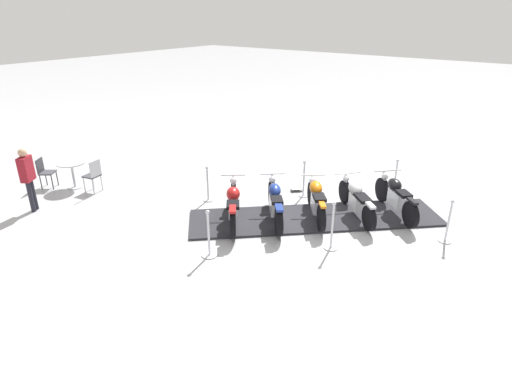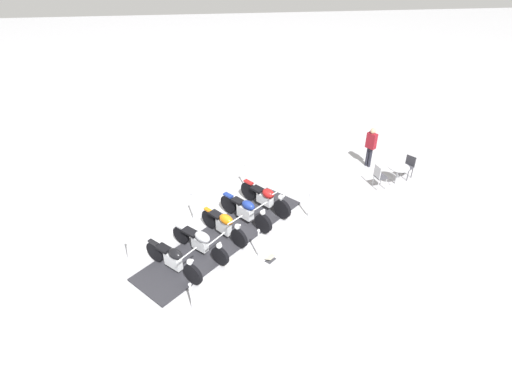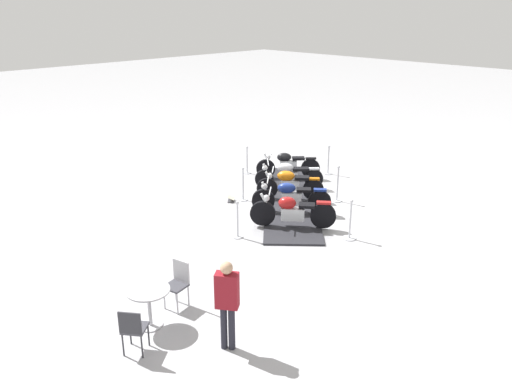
{
  "view_description": "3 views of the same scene",
  "coord_description": "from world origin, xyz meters",
  "px_view_note": "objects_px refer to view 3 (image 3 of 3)",
  "views": [
    {
      "loc": [
        -8.69,
        -4.63,
        4.97
      ],
      "look_at": [
        -1.13,
        1.05,
        0.87
      ],
      "focal_mm": 29.8,
      "sensor_mm": 36.0,
      "label": 1
    },
    {
      "loc": [
        10.43,
        -0.13,
        8.58
      ],
      "look_at": [
        -0.85,
        1.14,
        1.14
      ],
      "focal_mm": 28.76,
      "sensor_mm": 36.0,
      "label": 2
    },
    {
      "loc": [
        -9.78,
        11.26,
        5.76
      ],
      "look_at": [
        -0.63,
        2.12,
        1.0
      ],
      "focal_mm": 35.89,
      "sensor_mm": 36.0,
      "label": 3
    }
  ],
  "objects_px": {
    "motorcycle_copper": "(289,184)",
    "cafe_chair_near_table": "(178,281)",
    "stanchion_right_front": "(247,164)",
    "cafe_chair_across_table": "(133,328)",
    "motorcycle_chrome": "(288,174)",
    "stanchion_right_mid": "(243,188)",
    "info_placard": "(231,200)",
    "motorcycle_navy": "(290,197)",
    "stanchion_right_rear": "(238,224)",
    "stanchion_left_front": "(328,164)",
    "stanchion_left_mid": "(337,189)",
    "cafe_table": "(149,299)",
    "stanchion_left_rear": "(350,227)",
    "bystander_person": "(227,298)",
    "motorcycle_maroon": "(292,211)",
    "motorcycle_black": "(287,165)"
  },
  "relations": [
    {
      "from": "motorcycle_navy",
      "to": "stanchion_right_front",
      "type": "distance_m",
      "value": 4.03
    },
    {
      "from": "motorcycle_navy",
      "to": "stanchion_right_mid",
      "type": "height_order",
      "value": "stanchion_right_mid"
    },
    {
      "from": "motorcycle_chrome",
      "to": "cafe_chair_near_table",
      "type": "distance_m",
      "value": 7.44
    },
    {
      "from": "motorcycle_copper",
      "to": "cafe_chair_across_table",
      "type": "relative_size",
      "value": 1.84
    },
    {
      "from": "motorcycle_chrome",
      "to": "stanchion_left_mid",
      "type": "distance_m",
      "value": 1.83
    },
    {
      "from": "cafe_chair_near_table",
      "to": "stanchion_left_rear",
      "type": "bearing_deg",
      "value": 161.17
    },
    {
      "from": "motorcycle_navy",
      "to": "stanchion_right_front",
      "type": "relative_size",
      "value": 1.83
    },
    {
      "from": "stanchion_right_front",
      "to": "cafe_chair_across_table",
      "type": "distance_m",
      "value": 10.35
    },
    {
      "from": "stanchion_left_rear",
      "to": "cafe_chair_across_table",
      "type": "relative_size",
      "value": 1.21
    },
    {
      "from": "stanchion_left_front",
      "to": "stanchion_right_front",
      "type": "relative_size",
      "value": 1.05
    },
    {
      "from": "stanchion_left_front",
      "to": "cafe_chair_across_table",
      "type": "xyz_separation_m",
      "value": [
        -3.82,
        10.47,
        0.17
      ]
    },
    {
      "from": "stanchion_right_front",
      "to": "cafe_chair_across_table",
      "type": "relative_size",
      "value": 1.11
    },
    {
      "from": "stanchion_right_front",
      "to": "motorcycle_maroon",
      "type": "bearing_deg",
      "value": 149.88
    },
    {
      "from": "stanchion_right_mid",
      "to": "info_placard",
      "type": "bearing_deg",
      "value": 62.0
    },
    {
      "from": "motorcycle_chrome",
      "to": "cafe_chair_near_table",
      "type": "relative_size",
      "value": 1.76
    },
    {
      "from": "stanchion_left_mid",
      "to": "cafe_table",
      "type": "distance_m",
      "value": 7.98
    },
    {
      "from": "stanchion_right_front",
      "to": "cafe_chair_near_table",
      "type": "bearing_deg",
      "value": 126.96
    },
    {
      "from": "stanchion_right_rear",
      "to": "info_placard",
      "type": "distance_m",
      "value": 2.64
    },
    {
      "from": "stanchion_right_rear",
      "to": "cafe_chair_across_table",
      "type": "distance_m",
      "value": 5.04
    },
    {
      "from": "stanchion_left_mid",
      "to": "cafe_table",
      "type": "height_order",
      "value": "stanchion_left_mid"
    },
    {
      "from": "stanchion_left_rear",
      "to": "bystander_person",
      "type": "relative_size",
      "value": 0.64
    },
    {
      "from": "stanchion_right_mid",
      "to": "stanchion_left_mid",
      "type": "relative_size",
      "value": 0.94
    },
    {
      "from": "motorcycle_copper",
      "to": "info_placard",
      "type": "xyz_separation_m",
      "value": [
        1.21,
        1.32,
        -0.49
      ]
    },
    {
      "from": "info_placard",
      "to": "cafe_table",
      "type": "xyz_separation_m",
      "value": [
        -3.77,
        5.5,
        0.54
      ]
    },
    {
      "from": "cafe_chair_across_table",
      "to": "stanchion_right_mid",
      "type": "bearing_deg",
      "value": -4.86
    },
    {
      "from": "motorcycle_chrome",
      "to": "stanchion_right_mid",
      "type": "relative_size",
      "value": 1.59
    },
    {
      "from": "stanchion_right_mid",
      "to": "stanchion_right_front",
      "type": "bearing_deg",
      "value": -46.62
    },
    {
      "from": "stanchion_left_mid",
      "to": "motorcycle_navy",
      "type": "bearing_deg",
      "value": 78.43
    },
    {
      "from": "stanchion_right_mid",
      "to": "cafe_table",
      "type": "height_order",
      "value": "stanchion_right_mid"
    },
    {
      "from": "motorcycle_copper",
      "to": "motorcycle_maroon",
      "type": "distance_m",
      "value": 2.1
    },
    {
      "from": "motorcycle_copper",
      "to": "cafe_chair_near_table",
      "type": "distance_m",
      "value": 6.46
    },
    {
      "from": "stanchion_left_mid",
      "to": "cafe_chair_across_table",
      "type": "height_order",
      "value": "stanchion_left_mid"
    },
    {
      "from": "motorcycle_maroon",
      "to": "bystander_person",
      "type": "bearing_deg",
      "value": 80.3
    },
    {
      "from": "motorcycle_copper",
      "to": "cafe_chair_across_table",
      "type": "height_order",
      "value": "motorcycle_copper"
    },
    {
      "from": "motorcycle_black",
      "to": "stanchion_left_front",
      "type": "distance_m",
      "value": 1.63
    },
    {
      "from": "cafe_chair_near_table",
      "to": "bystander_person",
      "type": "relative_size",
      "value": 0.57
    },
    {
      "from": "motorcycle_navy",
      "to": "motorcycle_copper",
      "type": "bearing_deg",
      "value": -86.96
    },
    {
      "from": "stanchion_left_mid",
      "to": "stanchion_right_mid",
      "type": "bearing_deg",
      "value": 43.38
    },
    {
      "from": "motorcycle_chrome",
      "to": "stanchion_right_front",
      "type": "height_order",
      "value": "stanchion_right_front"
    },
    {
      "from": "stanchion_right_mid",
      "to": "cafe_chair_across_table",
      "type": "distance_m",
      "value": 7.67
    },
    {
      "from": "info_placard",
      "to": "bystander_person",
      "type": "height_order",
      "value": "bystander_person"
    },
    {
      "from": "motorcycle_chrome",
      "to": "info_placard",
      "type": "xyz_separation_m",
      "value": [
        0.5,
        2.08,
        -0.45
      ]
    },
    {
      "from": "stanchion_left_rear",
      "to": "cafe_chair_near_table",
      "type": "bearing_deg",
      "value": 83.47
    },
    {
      "from": "motorcycle_maroon",
      "to": "stanchion_right_rear",
      "type": "distance_m",
      "value": 1.56
    },
    {
      "from": "stanchion_right_rear",
      "to": "stanchion_left_front",
      "type": "distance_m",
      "value": 6.17
    },
    {
      "from": "stanchion_right_rear",
      "to": "bystander_person",
      "type": "bearing_deg",
      "value": 134.87
    },
    {
      "from": "cafe_table",
      "to": "cafe_chair_near_table",
      "type": "xyz_separation_m",
      "value": [
        0.18,
        -0.81,
        -0.04
      ]
    },
    {
      "from": "motorcycle_chrome",
      "to": "stanchion_left_front",
      "type": "relative_size",
      "value": 1.62
    },
    {
      "from": "motorcycle_maroon",
      "to": "stanchion_right_front",
      "type": "distance_m",
      "value": 5.02
    },
    {
      "from": "stanchion_right_rear",
      "to": "motorcycle_copper",
      "type": "bearing_deg",
      "value": -74.24
    }
  ]
}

